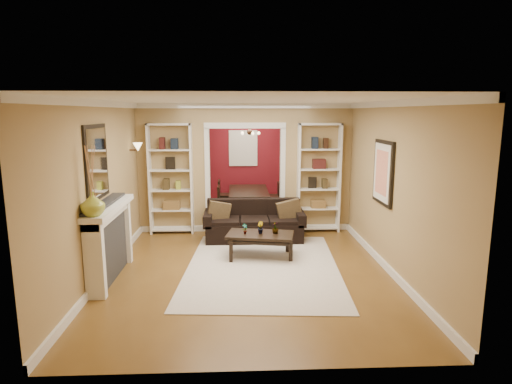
{
  "coord_description": "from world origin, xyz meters",
  "views": [
    {
      "loc": [
        -0.17,
        -7.83,
        2.52
      ],
      "look_at": [
        0.14,
        -0.8,
        1.2
      ],
      "focal_mm": 30.0,
      "sensor_mm": 36.0,
      "label": 1
    }
  ],
  "objects_px": {
    "bookshelf_right": "(319,178)",
    "coffee_table": "(260,245)",
    "dining_table": "(250,202)",
    "fireplace": "(111,242)",
    "bookshelf_left": "(171,179)",
    "sofa": "(254,221)"
  },
  "relations": [
    {
      "from": "sofa",
      "to": "coffee_table",
      "type": "bearing_deg",
      "value": -86.76
    },
    {
      "from": "dining_table",
      "to": "bookshelf_left",
      "type": "bearing_deg",
      "value": 133.83
    },
    {
      "from": "coffee_table",
      "to": "bookshelf_right",
      "type": "bearing_deg",
      "value": 61.91
    },
    {
      "from": "sofa",
      "to": "coffee_table",
      "type": "height_order",
      "value": "sofa"
    },
    {
      "from": "bookshelf_right",
      "to": "dining_table",
      "type": "relative_size",
      "value": 1.33
    },
    {
      "from": "dining_table",
      "to": "fireplace",
      "type": "bearing_deg",
      "value": 151.75
    },
    {
      "from": "bookshelf_left",
      "to": "dining_table",
      "type": "height_order",
      "value": "bookshelf_left"
    },
    {
      "from": "coffee_table",
      "to": "bookshelf_right",
      "type": "height_order",
      "value": "bookshelf_right"
    },
    {
      "from": "coffee_table",
      "to": "bookshelf_left",
      "type": "bearing_deg",
      "value": 147.39
    },
    {
      "from": "coffee_table",
      "to": "fireplace",
      "type": "distance_m",
      "value": 2.5
    },
    {
      "from": "bookshelf_left",
      "to": "fireplace",
      "type": "xyz_separation_m",
      "value": [
        -0.54,
        -2.53,
        -0.57
      ]
    },
    {
      "from": "dining_table",
      "to": "sofa",
      "type": "bearing_deg",
      "value": -179.5
    },
    {
      "from": "sofa",
      "to": "fireplace",
      "type": "distance_m",
      "value": 2.98
    },
    {
      "from": "bookshelf_right",
      "to": "fireplace",
      "type": "xyz_separation_m",
      "value": [
        -3.64,
        -2.53,
        -0.57
      ]
    },
    {
      "from": "coffee_table",
      "to": "dining_table",
      "type": "distance_m",
      "value": 3.29
    },
    {
      "from": "bookshelf_left",
      "to": "dining_table",
      "type": "bearing_deg",
      "value": 43.83
    },
    {
      "from": "coffee_table",
      "to": "bookshelf_right",
      "type": "distance_m",
      "value": 2.32
    },
    {
      "from": "bookshelf_left",
      "to": "bookshelf_right",
      "type": "xyz_separation_m",
      "value": [
        3.1,
        0.0,
        0.0
      ]
    },
    {
      "from": "coffee_table",
      "to": "sofa",
      "type": "bearing_deg",
      "value": 103.77
    },
    {
      "from": "fireplace",
      "to": "dining_table",
      "type": "relative_size",
      "value": 0.98
    },
    {
      "from": "bookshelf_right",
      "to": "coffee_table",
      "type": "bearing_deg",
      "value": -128.62
    },
    {
      "from": "bookshelf_left",
      "to": "bookshelf_right",
      "type": "relative_size",
      "value": 1.0
    }
  ]
}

